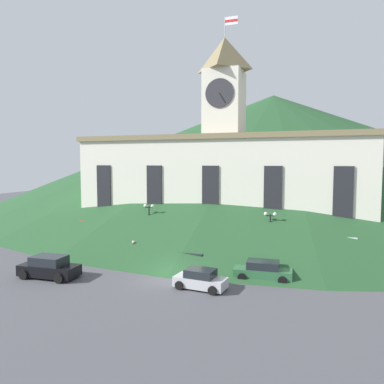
% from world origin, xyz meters
% --- Properties ---
extents(ground_plane, '(160.00, 160.00, 0.00)m').
position_xyz_m(ground_plane, '(0.00, 0.00, 0.00)').
color(ground_plane, '#4C4C51').
extents(civic_building, '(34.85, 12.11, 27.04)m').
position_xyz_m(civic_building, '(0.00, 18.25, 6.96)').
color(civic_building, silver).
rests_on(civic_building, ground).
extents(banner_fence, '(29.76, 0.12, 2.68)m').
position_xyz_m(banner_fence, '(0.00, 9.00, 1.34)').
color(banner_fence, red).
rests_on(banner_fence, ground).
extents(hillside_backdrop, '(126.21, 126.21, 25.12)m').
position_xyz_m(hillside_backdrop, '(0.00, 63.34, 12.56)').
color(hillside_backdrop, '#234C28').
rests_on(hillside_backdrop, ground).
extents(street_lamp_left, '(1.26, 0.36, 4.82)m').
position_xyz_m(street_lamp_left, '(-6.33, 9.92, 3.52)').
color(street_lamp_left, black).
rests_on(street_lamp_left, ground).
extents(street_lamp_far_left, '(1.26, 0.36, 4.54)m').
position_xyz_m(street_lamp_far_left, '(6.97, 9.92, 3.34)').
color(street_lamp_far_left, black).
rests_on(street_lamp_far_left, ground).
extents(car_black_suv, '(5.00, 2.57, 1.80)m').
position_xyz_m(car_black_suv, '(-9.19, -2.80, 0.83)').
color(car_black_suv, black).
rests_on(car_black_suv, ground).
extents(car_silver_hatch, '(4.04, 2.31, 1.50)m').
position_xyz_m(car_silver_hatch, '(3.38, -1.20, 0.69)').
color(car_silver_hatch, '#B7B7BC').
rests_on(car_silver_hatch, ground).
extents(car_yellow_coupe, '(4.35, 2.44, 1.35)m').
position_xyz_m(car_yellow_coupe, '(0.88, 4.35, 0.63)').
color(car_yellow_coupe, yellow).
rests_on(car_yellow_coupe, ground).
extents(car_green_wagon, '(4.72, 2.40, 1.55)m').
position_xyz_m(car_green_wagon, '(7.46, 2.54, 0.72)').
color(car_green_wagon, '#2D663D').
rests_on(car_green_wagon, ground).
extents(pedestrian, '(0.48, 0.48, 1.84)m').
position_xyz_m(pedestrian, '(-5.47, 4.71, 1.00)').
color(pedestrian, '#4C4C4C').
rests_on(pedestrian, ground).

